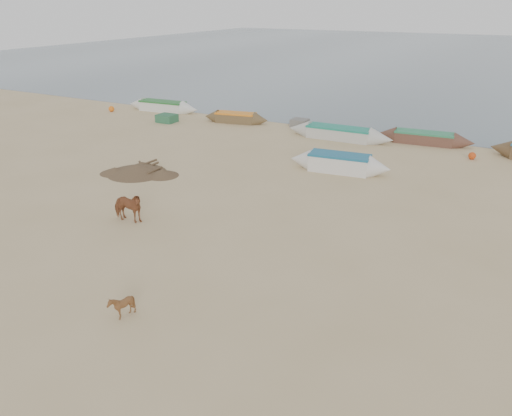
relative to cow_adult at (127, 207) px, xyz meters
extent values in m
plane|color=tan|center=(5.24, -2.14, -0.68)|extent=(140.00, 140.00, 0.00)
plane|color=slate|center=(5.24, 79.86, -0.67)|extent=(160.00, 160.00, 0.00)
imported|color=brown|center=(0.00, 0.00, 0.00)|extent=(1.67, 0.87, 1.36)
imported|color=brown|center=(4.63, -5.47, -0.28)|extent=(0.96, 0.93, 0.80)
cone|color=brown|center=(-4.07, 5.21, -0.43)|extent=(3.81, 3.81, 0.50)
cube|color=#2B6140|center=(-10.30, 15.92, -0.38)|extent=(1.40, 1.20, 0.60)
sphere|color=#C34012|center=(11.88, 16.77, -0.46)|extent=(0.44, 0.44, 0.44)
cube|color=slate|center=(-0.59, 19.51, -0.40)|extent=(1.20, 1.10, 0.56)
sphere|color=orange|center=(-16.88, 16.79, -0.44)|extent=(0.48, 0.48, 0.48)
camera|label=1|loc=(14.18, -14.63, 8.19)|focal=35.00mm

